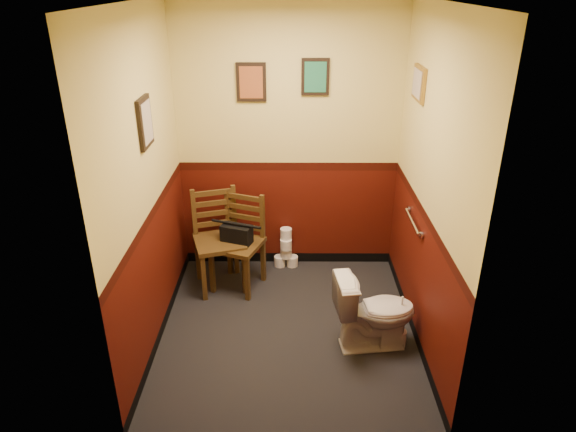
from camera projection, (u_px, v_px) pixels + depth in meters
name	position (u px, v px, depth m)	size (l,w,h in m)	color
floor	(288.00, 329.00, 4.56)	(2.20, 2.40, 0.00)	black
ceiling	(288.00, 1.00, 3.42)	(2.20, 2.40, 0.00)	silver
wall_back	(289.00, 143.00, 5.08)	(2.20, 2.70, 0.00)	#420E07
wall_front	(287.00, 269.00, 2.90)	(2.20, 2.70, 0.00)	#420E07
wall_left	(147.00, 189.00, 4.00)	(2.40, 2.70, 0.00)	#420E07
wall_right	(429.00, 189.00, 3.99)	(2.40, 2.70, 0.00)	#420E07
grab_bar	(413.00, 222.00, 4.38)	(0.05, 0.56, 0.06)	silver
framed_print_back_a	(251.00, 82.00, 4.81)	(0.28, 0.04, 0.36)	black
framed_print_back_b	(315.00, 77.00, 4.78)	(0.26, 0.04, 0.34)	black
framed_print_left	(145.00, 122.00, 3.87)	(0.04, 0.30, 0.38)	black
framed_print_right	(419.00, 83.00, 4.23)	(0.04, 0.34, 0.28)	olive
toilet	(375.00, 312.00, 4.24)	(0.38, 0.68, 0.66)	white
toilet_brush	(398.00, 336.00, 4.36)	(0.13, 0.13, 0.48)	silver
chair_left	(218.00, 240.00, 5.05)	(0.58, 0.58, 0.99)	#4A3316
chair_right	(239.00, 242.00, 5.04)	(0.57, 0.57, 0.95)	#4A3316
handbag	(237.00, 234.00, 4.96)	(0.32, 0.24, 0.21)	black
tp_stack	(286.00, 251.00, 5.48)	(0.26, 0.16, 0.45)	silver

